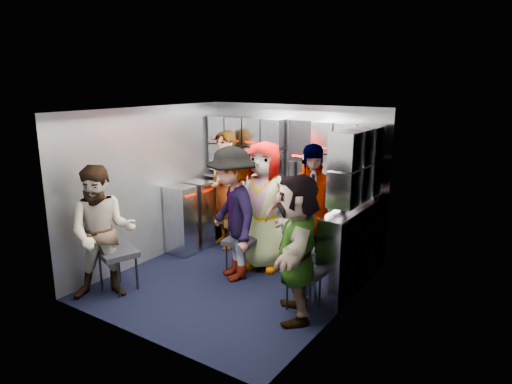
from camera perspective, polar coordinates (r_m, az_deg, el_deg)
The scene contains 29 objects.
floor at distance 5.76m, azimuth -2.85°, elevation -11.16°, with size 3.00×3.00×0.00m, color black.
wall_back at distance 6.63m, azimuth 4.76°, elevation 1.75°, with size 2.80×0.04×2.10m, color gray.
wall_left at distance 6.32m, azimuth -13.23°, elevation 0.82°, with size 0.04×3.00×2.10m, color gray.
wall_right at distance 4.73m, azimuth 10.78°, elevation -3.41°, with size 0.04×3.00×2.10m, color gray.
ceiling at distance 5.23m, azimuth -3.12°, elevation 10.16°, with size 2.80×3.00×0.02m, color silver.
cart_bank_back at distance 6.60m, azimuth 3.78°, elevation -3.28°, with size 2.68×0.38×0.99m, color #9DA1AC.
cart_bank_left at distance 6.70m, azimuth -8.25°, elevation -3.12°, with size 0.38×0.76×0.99m, color #9DA1AC.
counter at distance 6.46m, azimuth 3.85°, elevation 1.13°, with size 2.68×0.42×0.03m, color silver.
locker_bank_back at distance 6.43m, azimuth 4.19°, elevation 5.36°, with size 2.68×0.28×0.82m, color #9DA1AC.
locker_bank_right at distance 5.32m, azimuth 12.48°, elevation 3.29°, with size 0.28×1.00×0.82m, color #9DA1AC.
right_cabinet at distance 5.49m, azimuth 11.56°, elevation -7.07°, with size 0.28×1.20×1.00m, color #9DA1AC.
coffee_niche at distance 6.40m, azimuth 5.86°, elevation 5.10°, with size 0.46×0.16×0.84m, color black, non-canonical shape.
red_latch_strip at distance 6.33m, azimuth 2.93°, elevation -0.40°, with size 2.60×0.02×0.03m, color #A30D00.
jump_seat_near_left at distance 5.62m, azimuth -16.93°, elevation -7.54°, with size 0.53×0.52×0.50m.
jump_seat_mid_left at distance 5.88m, azimuth -1.90°, elevation -6.36°, with size 0.42×0.40×0.46m.
jump_seat_center at distance 6.18m, azimuth 1.89°, elevation -5.05°, with size 0.43×0.41×0.49m.
jump_seat_mid_right at distance 5.62m, azimuth 7.41°, elevation -7.56°, with size 0.38×0.36×0.45m.
jump_seat_near_right at distance 5.01m, azimuth 5.99°, elevation -10.33°, with size 0.40×0.38×0.44m.
attendant_standing at distance 6.68m, azimuth -3.93°, elevation 0.25°, with size 0.63×0.42×1.74m, color black.
attendant_arc_a at distance 5.41m, azimuth -18.64°, elevation -4.84°, with size 0.75×0.58×1.54m, color black.
attendant_arc_b at distance 5.61m, azimuth -3.00°, elevation -2.76°, with size 1.08×0.62×1.67m, color black.
attendant_arc_c at distance 5.92m, azimuth 1.00°, elevation -1.77°, with size 0.82×0.54×1.69m, color black.
attendant_arc_d at distance 5.31m, azimuth 6.70°, elevation -3.31°, with size 1.03×0.43×1.75m, color black.
attendant_arc_e at distance 4.71m, azimuth 5.08°, elevation -6.86°, with size 1.43×0.46×1.54m, color black.
bottle_left at distance 6.60m, azimuth 0.51°, elevation 2.76°, with size 0.06×0.06×0.27m, color white.
bottle_mid at distance 6.78m, azimuth -1.69°, elevation 2.90°, with size 0.06×0.06×0.24m, color white.
bottle_right at distance 6.18m, azimuth 7.33°, elevation 1.72°, with size 0.07×0.07×0.24m, color white.
cup_left at distance 7.07m, azimuth -4.96°, elevation 2.76°, with size 0.08×0.08×0.10m, color #C2B389.
cup_right at distance 6.02m, azimuth 10.87°, elevation 0.55°, with size 0.08×0.08×0.09m, color #C2B389.
Camera 1 is at (3.13, -4.19, 2.44)m, focal length 32.00 mm.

